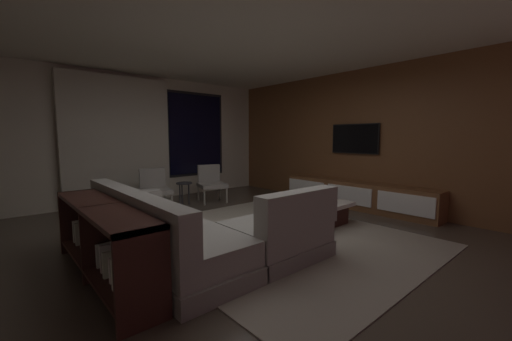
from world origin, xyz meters
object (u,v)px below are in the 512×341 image
(accent_chair_near_window, at_px, (211,181))
(mounted_tv, at_px, (355,139))
(book_stack_on_coffee_table, at_px, (309,198))
(media_console, at_px, (357,196))
(coffee_table, at_px, (304,212))
(sectional_couch, at_px, (194,234))
(console_table_behind_couch, at_px, (102,238))
(side_stool, at_px, (184,187))
(accent_chair_by_curtain, at_px, (154,187))

(accent_chair_near_window, xyz_separation_m, mounted_tv, (1.94, -2.26, 0.92))
(book_stack_on_coffee_table, bearing_deg, mounted_tv, 8.93)
(media_console, bearing_deg, coffee_table, 179.67)
(sectional_couch, relative_size, console_table_behind_couch, 1.19)
(book_stack_on_coffee_table, bearing_deg, accent_chair_near_window, 94.39)
(side_stool, bearing_deg, coffee_table, -72.47)
(book_stack_on_coffee_table, xyz_separation_m, media_console, (1.56, 0.08, -0.17))
(sectional_couch, xyz_separation_m, accent_chair_by_curtain, (0.66, 2.64, 0.14))
(mounted_tv, bearing_deg, sectional_couch, -175.54)
(sectional_couch, xyz_separation_m, accent_chair_near_window, (1.89, 2.55, 0.14))
(book_stack_on_coffee_table, relative_size, accent_chair_near_window, 0.37)
(sectional_couch, xyz_separation_m, media_console, (3.64, 0.10, -0.04))
(accent_chair_by_curtain, distance_m, media_console, 3.92)
(coffee_table, distance_m, accent_chair_near_window, 2.46)
(sectional_couch, height_order, media_console, sectional_couch)
(accent_chair_by_curtain, distance_m, mounted_tv, 4.04)
(side_stool, bearing_deg, accent_chair_near_window, -5.23)
(accent_chair_by_curtain, bearing_deg, mounted_tv, -36.53)
(coffee_table, bearing_deg, mounted_tv, 6.12)
(book_stack_on_coffee_table, height_order, accent_chair_near_window, accent_chair_near_window)
(accent_chair_by_curtain, bearing_deg, accent_chair_near_window, -4.08)
(media_console, bearing_deg, console_table_behind_couch, 179.59)
(accent_chair_near_window, bearing_deg, console_table_behind_couch, -139.14)
(accent_chair_by_curtain, relative_size, media_console, 0.25)
(mounted_tv, bearing_deg, console_table_behind_couch, -178.00)
(coffee_table, relative_size, book_stack_on_coffee_table, 4.02)
(accent_chair_by_curtain, distance_m, side_stool, 0.61)
(coffee_table, xyz_separation_m, side_stool, (-0.79, 2.50, 0.19))
(accent_chair_by_curtain, xyz_separation_m, side_stool, (0.61, -0.03, -0.06))
(accent_chair_near_window, height_order, mounted_tv, mounted_tv)
(coffee_table, bearing_deg, book_stack_on_coffee_table, -77.99)
(book_stack_on_coffee_table, height_order, accent_chair_by_curtain, accent_chair_by_curtain)
(accent_chair_near_window, bearing_deg, accent_chair_by_curtain, 175.92)
(accent_chair_near_window, xyz_separation_m, media_console, (1.76, -2.45, -0.18))
(side_stool, distance_m, media_console, 3.45)
(book_stack_on_coffee_table, relative_size, mounted_tv, 0.28)
(accent_chair_by_curtain, bearing_deg, sectional_couch, -104.07)
(accent_chair_by_curtain, xyz_separation_m, media_console, (2.98, -2.54, -0.18))
(sectional_couch, height_order, side_stool, sectional_couch)
(accent_chair_near_window, distance_m, accent_chair_by_curtain, 1.23)
(book_stack_on_coffee_table, relative_size, media_console, 0.09)
(sectional_couch, height_order, coffee_table, sectional_couch)
(sectional_couch, bearing_deg, mounted_tv, 4.46)
(mounted_tv, distance_m, console_table_behind_couch, 4.83)
(mounted_tv, xyz_separation_m, console_table_behind_couch, (-4.74, -0.17, -0.94))
(accent_chair_near_window, relative_size, accent_chair_by_curtain, 1.00)
(coffee_table, xyz_separation_m, media_console, (1.58, -0.01, 0.06))
(coffee_table, bearing_deg, sectional_couch, -176.96)
(console_table_behind_couch, bearing_deg, media_console, -0.41)
(sectional_couch, distance_m, coffee_table, 2.07)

